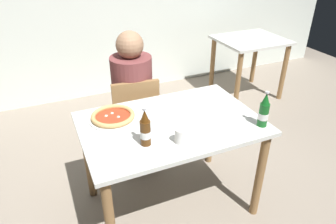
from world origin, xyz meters
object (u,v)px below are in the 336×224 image
beer_bottle_left (145,129)px  dining_table_background (249,51)px  beer_bottle_center (264,112)px  diner_seated (133,103)px  dining_table_main (171,136)px  paper_cup (181,136)px  napkin_with_cutlery (229,126)px  chair_behind_table (135,116)px  pizza_margherita_near (113,117)px

beer_bottle_left → dining_table_background: bearing=38.8°
beer_bottle_center → diner_seated: bearing=122.2°
dining_table_main → paper_cup: size_ratio=12.63×
paper_cup → napkin_with_cutlery: bearing=6.0°
dining_table_main → chair_behind_table: 0.63m
pizza_margherita_near → paper_cup: 0.53m
beer_bottle_center → dining_table_background: bearing=55.1°
dining_table_background → beer_bottle_center: (-1.16, -1.66, 0.26)m
beer_bottle_center → paper_cup: beer_bottle_center is taller
dining_table_main → paper_cup: (-0.04, -0.24, 0.16)m
dining_table_background → chair_behind_table: bearing=-156.3°
diner_seated → pizza_margherita_near: size_ratio=3.74×
chair_behind_table → paper_cup: 0.91m
dining_table_main → pizza_margherita_near: size_ratio=3.71×
chair_behind_table → napkin_with_cutlery: size_ratio=3.65×
pizza_margherita_near → beer_bottle_left: size_ratio=1.31×
pizza_margherita_near → beer_bottle_left: bearing=-73.6°
paper_cup → beer_bottle_left: bearing=161.4°
beer_bottle_center → beer_bottle_left: bearing=172.2°
dining_table_main → napkin_with_cutlery: napkin_with_cutlery is taller
diner_seated → beer_bottle_center: (0.59, -0.94, 0.27)m
napkin_with_cutlery → beer_bottle_left: bearing=177.2°
chair_behind_table → beer_bottle_center: beer_bottle_center is taller
chair_behind_table → dining_table_background: 1.92m
pizza_margherita_near → paper_cup: bearing=-54.5°
dining_table_background → napkin_with_cutlery: bearing=-130.7°
beer_bottle_left → napkin_with_cutlery: 0.58m
beer_bottle_left → paper_cup: (0.20, -0.07, -0.06)m
beer_bottle_left → napkin_with_cutlery: bearing=-2.8°
pizza_margherita_near → napkin_with_cutlery: size_ratio=1.39×
diner_seated → beer_bottle_left: 0.89m
beer_bottle_left → beer_bottle_center: size_ratio=1.00×
chair_behind_table → pizza_margherita_near: 0.58m
dining_table_main → napkin_with_cutlery: bearing=-31.4°
paper_cup → chair_behind_table: bearing=91.7°
beer_bottle_center → paper_cup: bearing=176.1°
pizza_margherita_near → beer_bottle_center: 1.00m
beer_bottle_left → napkin_with_cutlery: beer_bottle_left is taller
dining_table_background → beer_bottle_center: 2.04m
dining_table_background → beer_bottle_center: size_ratio=3.24×
napkin_with_cutlery → beer_bottle_center: bearing=-21.1°
diner_seated → beer_bottle_center: bearing=-57.8°
diner_seated → beer_bottle_left: diner_seated is taller
napkin_with_cutlery → dining_table_background: bearing=49.3°
pizza_margherita_near → beer_bottle_center: beer_bottle_center is taller
napkin_with_cutlery → paper_cup: size_ratio=2.45×
dining_table_main → beer_bottle_left: bearing=-144.5°
chair_behind_table → beer_bottle_left: (-0.17, -0.78, 0.37)m
dining_table_main → pizza_margherita_near: bearing=151.7°
chair_behind_table → beer_bottle_left: 0.88m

